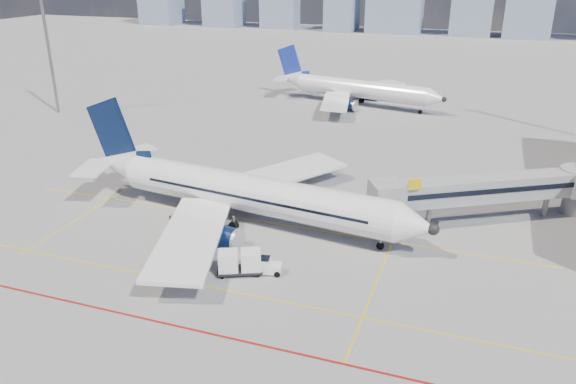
% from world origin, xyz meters
% --- Properties ---
extents(ground, '(420.00, 420.00, 0.00)m').
position_xyz_m(ground, '(0.00, 0.00, 0.00)').
color(ground, gray).
rests_on(ground, ground).
extents(apron_markings, '(90.00, 35.12, 0.01)m').
position_xyz_m(apron_markings, '(-0.58, -3.91, 0.01)').
color(apron_markings, '#DFB80B').
rests_on(apron_markings, ground).
extents(jet_bridge, '(23.55, 15.78, 6.30)m').
position_xyz_m(jet_bridge, '(23.51, 16.91, 3.74)').
color(jet_bridge, '#96989E').
rests_on(jet_bridge, ground).
extents(floodlight_mast_nw, '(3.20, 0.61, 25.45)m').
position_xyz_m(floodlight_mast_nw, '(-55.00, 40.00, 13.59)').
color(floodlight_mast_nw, slate).
rests_on(floodlight_mast_nw, ground).
extents(distant_skyline, '(250.44, 15.20, 30.82)m').
position_xyz_m(distant_skyline, '(-9.68, 190.00, 12.53)').
color(distant_skyline, '#7685A2').
rests_on(distant_skyline, ground).
extents(main_aircraft, '(42.64, 37.07, 12.48)m').
position_xyz_m(main_aircraft, '(-2.94, 7.98, 3.22)').
color(main_aircraft, white).
rests_on(main_aircraft, ground).
extents(second_aircraft, '(36.29, 31.25, 10.82)m').
position_xyz_m(second_aircraft, '(-3.61, 64.95, 3.23)').
color(second_aircraft, white).
rests_on(second_aircraft, ground).
extents(baggage_tug, '(2.50, 1.81, 1.59)m').
position_xyz_m(baggage_tug, '(4.26, -2.05, 0.76)').
color(baggage_tug, white).
rests_on(baggage_tug, ground).
extents(cargo_dolly, '(4.53, 3.38, 2.27)m').
position_xyz_m(cargo_dolly, '(1.86, -2.96, 1.24)').
color(cargo_dolly, black).
rests_on(cargo_dolly, ground).
extents(belt_loader, '(5.20, 1.71, 2.09)m').
position_xyz_m(belt_loader, '(-8.08, 5.10, 0.54)').
color(belt_loader, black).
rests_on(belt_loader, ground).
extents(ramp_worker, '(0.57, 0.73, 1.78)m').
position_xyz_m(ramp_worker, '(2.43, -0.58, 0.89)').
color(ramp_worker, yellow).
rests_on(ramp_worker, ground).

